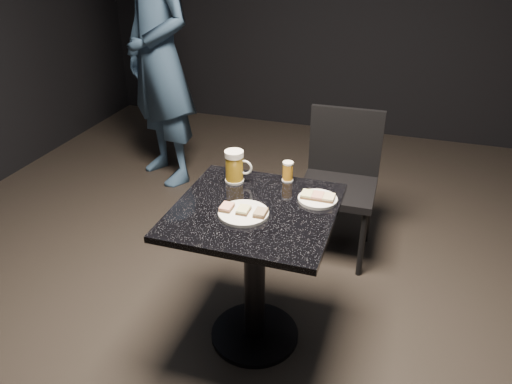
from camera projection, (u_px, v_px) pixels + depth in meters
floor at (255, 335)px, 2.54m from camera, size 6.00×6.00×0.00m
plate_large at (244, 213)px, 2.13m from camera, size 0.22×0.22×0.01m
plate_small at (318, 199)px, 2.23m from camera, size 0.18×0.18×0.01m
patron at (159, 57)px, 3.68m from camera, size 0.85×0.77×1.95m
table at (255, 254)px, 2.29m from camera, size 0.70×0.70×0.75m
beer_mug at (235, 166)px, 2.37m from camera, size 0.13×0.09×0.16m
beer_tumbler at (288, 171)px, 2.39m from camera, size 0.06×0.06×0.10m
chair at (340, 176)px, 3.00m from camera, size 0.45×0.45×0.89m
canapes_on_plate_large at (243, 210)px, 2.12m from camera, size 0.20×0.07×0.02m
canapes_on_plate_small at (318, 196)px, 2.23m from camera, size 0.15×0.07×0.02m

